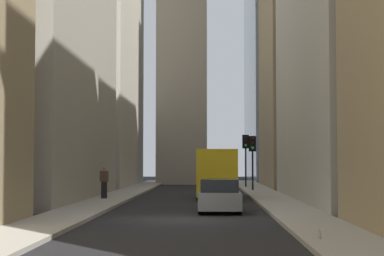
# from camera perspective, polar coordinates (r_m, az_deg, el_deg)

# --- Properties ---
(ground_plane) EXTENTS (135.00, 135.00, 0.00)m
(ground_plane) POSITION_cam_1_polar(r_m,az_deg,el_deg) (24.17, -0.79, -8.12)
(ground_plane) COLOR black
(sidewalk_right) EXTENTS (90.00, 2.20, 0.14)m
(sidewalk_right) POSITION_cam_1_polar(r_m,az_deg,el_deg) (24.75, -11.35, -7.78)
(sidewalk_right) COLOR #A8A399
(sidewalk_right) RESTS_ON ground_plane
(sidewalk_left) EXTENTS (90.00, 2.20, 0.14)m
(sidewalk_left) POSITION_cam_1_polar(r_m,az_deg,el_deg) (24.40, 9.93, -7.87)
(sidewalk_left) COLOR #A8A399
(sidewalk_left) RESTS_ON ground_plane
(building_right_far) EXTENTS (16.93, 10.50, 30.05)m
(building_right_far) POSITION_cam_1_polar(r_m,az_deg,el_deg) (58.35, -10.10, 9.83)
(building_right_far) COLOR beige
(building_right_far) RESTS_ON ground_plane
(delivery_truck) EXTENTS (6.46, 2.25, 2.84)m
(delivery_truck) POSITION_cam_1_polar(r_m,az_deg,el_deg) (37.90, 2.18, -4.04)
(delivery_truck) COLOR yellow
(delivery_truck) RESTS_ON ground_plane
(hatchback_grey) EXTENTS (4.30, 1.78, 1.42)m
(hatchback_grey) POSITION_cam_1_polar(r_m,az_deg,el_deg) (27.89, 2.42, -6.06)
(hatchback_grey) COLOR slate
(hatchback_grey) RESTS_ON ground_plane
(traffic_light_midblock) EXTENTS (0.43, 0.52, 4.16)m
(traffic_light_midblock) POSITION_cam_1_polar(r_m,az_deg,el_deg) (51.68, 4.77, -1.81)
(traffic_light_midblock) COLOR black
(traffic_light_midblock) RESTS_ON sidewalk_left
(traffic_light_far_junction) EXTENTS (0.43, 0.52, 3.83)m
(traffic_light_far_junction) POSITION_cam_1_polar(r_m,az_deg,el_deg) (45.73, 5.37, -1.97)
(traffic_light_far_junction) COLOR black
(traffic_light_far_junction) RESTS_ON sidewalk_left
(pedestrian) EXTENTS (0.26, 0.44, 1.77)m
(pedestrian) POSITION_cam_1_polar(r_m,az_deg,el_deg) (35.89, -7.77, -4.63)
(pedestrian) COLOR black
(pedestrian) RESTS_ON sidewalk_right
(discarded_bottle) EXTENTS (0.07, 0.07, 0.27)m
(discarded_bottle) POSITION_cam_1_polar(r_m,az_deg,el_deg) (17.48, 11.23, -9.24)
(discarded_bottle) COLOR #999EA3
(discarded_bottle) RESTS_ON sidewalk_left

